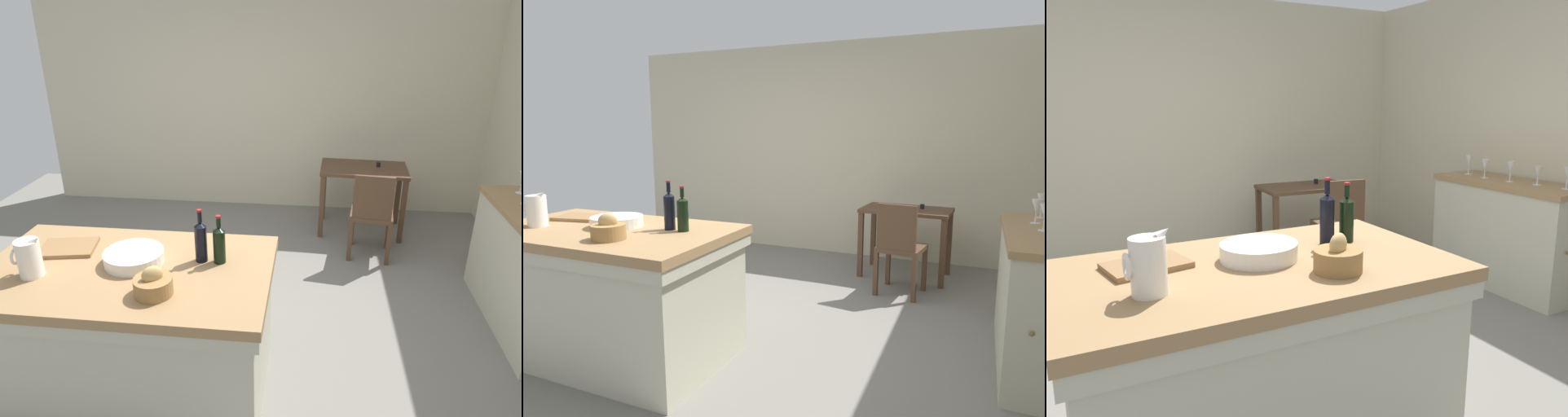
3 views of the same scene
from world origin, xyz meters
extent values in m
plane|color=slate|center=(0.00, 0.00, 0.00)|extent=(6.76, 6.76, 0.00)
cube|color=beige|center=(0.00, 2.60, 1.30)|extent=(5.32, 0.12, 2.60)
cube|color=#99754C|center=(-0.45, -0.66, 0.86)|extent=(1.67, 1.00, 0.06)
cube|color=#BCBAA3|center=(-0.45, -0.66, 0.79)|extent=(1.65, 0.98, 0.08)
cube|color=#BCBAA3|center=(-0.45, -0.66, 0.42)|extent=(1.59, 0.92, 0.83)
cube|color=#99754C|center=(2.26, 0.32, 0.89)|extent=(0.52, 1.31, 0.04)
cube|color=#BCBAA3|center=(2.26, 0.32, 0.44)|extent=(0.49, 1.28, 0.87)
sphere|color=brown|center=(2.14, -0.34, 0.48)|extent=(0.03, 0.03, 0.03)
cube|color=#513826|center=(1.14, 1.91, 0.71)|extent=(0.93, 0.61, 0.04)
cube|color=#513826|center=(0.71, 1.69, 0.35)|extent=(0.05, 0.05, 0.70)
cube|color=#513826|center=(1.54, 1.64, 0.35)|extent=(0.05, 0.05, 0.70)
cube|color=#513826|center=(0.74, 2.18, 0.35)|extent=(0.05, 0.05, 0.70)
cube|color=#513826|center=(1.57, 2.13, 0.35)|extent=(0.05, 0.05, 0.70)
cylinder|color=black|center=(1.29, 1.95, 0.76)|extent=(0.04, 0.04, 0.05)
cube|color=#513826|center=(1.19, 1.35, 0.44)|extent=(0.45, 0.45, 0.04)
cube|color=#513826|center=(1.17, 1.17, 0.68)|extent=(0.36, 0.08, 0.42)
cube|color=#513826|center=(1.39, 1.50, 0.21)|extent=(0.04, 0.04, 0.42)
cube|color=#513826|center=(1.04, 1.55, 0.21)|extent=(0.04, 0.04, 0.42)
cube|color=#513826|center=(1.35, 1.15, 0.21)|extent=(0.04, 0.04, 0.42)
cube|color=#513826|center=(0.99, 1.19, 0.21)|extent=(0.04, 0.04, 0.42)
cylinder|color=white|center=(-0.93, -0.80, 1.00)|extent=(0.13, 0.13, 0.22)
cone|color=white|center=(-0.87, -0.80, 1.12)|extent=(0.07, 0.04, 0.06)
torus|color=white|center=(-1.01, -0.80, 1.01)|extent=(0.02, 0.10, 0.10)
cylinder|color=white|center=(-0.42, -0.60, 0.93)|extent=(0.35, 0.35, 0.07)
cylinder|color=olive|center=(-0.20, -0.90, 0.94)|extent=(0.20, 0.20, 0.09)
ellipsoid|color=tan|center=(-0.20, -0.90, 1.01)|extent=(0.13, 0.11, 0.10)
cube|color=olive|center=(-0.89, -0.49, 0.90)|extent=(0.37, 0.30, 0.02)
cylinder|color=black|center=(0.08, -0.53, 0.99)|extent=(0.07, 0.07, 0.20)
cone|color=black|center=(0.08, -0.53, 1.11)|extent=(0.07, 0.07, 0.02)
cylinder|color=black|center=(0.08, -0.53, 1.15)|extent=(0.03, 0.03, 0.07)
cylinder|color=maroon|center=(0.08, -0.53, 1.18)|extent=(0.03, 0.03, 0.01)
cylinder|color=black|center=(-0.03, -0.53, 1.00)|extent=(0.07, 0.07, 0.22)
cone|color=black|center=(-0.03, -0.53, 1.13)|extent=(0.07, 0.07, 0.03)
cylinder|color=black|center=(-0.03, -0.53, 1.18)|extent=(0.03, 0.03, 0.08)
cylinder|color=maroon|center=(-0.03, -0.53, 1.21)|extent=(0.03, 0.03, 0.01)
cylinder|color=white|center=(2.32, -0.15, 0.92)|extent=(0.06, 0.06, 0.00)
cylinder|color=white|center=(2.32, -0.15, 0.95)|extent=(0.01, 0.01, 0.07)
cone|color=white|center=(2.32, -0.15, 1.03)|extent=(0.07, 0.07, 0.10)
cylinder|color=white|center=(2.28, 0.08, 0.92)|extent=(0.06, 0.06, 0.00)
cylinder|color=white|center=(2.28, 0.08, 0.95)|extent=(0.01, 0.01, 0.06)
cone|color=white|center=(2.28, 0.08, 1.03)|extent=(0.07, 0.07, 0.09)
cylinder|color=white|center=(2.23, 0.30, 0.92)|extent=(0.06, 0.06, 0.00)
cylinder|color=white|center=(2.23, 0.30, 0.95)|extent=(0.01, 0.01, 0.07)
cone|color=white|center=(2.23, 0.30, 1.04)|extent=(0.07, 0.07, 0.10)
cylinder|color=white|center=(2.20, 0.55, 0.92)|extent=(0.06, 0.06, 0.00)
cylinder|color=white|center=(2.20, 0.55, 0.95)|extent=(0.01, 0.01, 0.07)
cone|color=white|center=(2.20, 0.55, 1.03)|extent=(0.07, 0.07, 0.10)
cylinder|color=white|center=(2.26, 0.79, 0.92)|extent=(0.06, 0.06, 0.00)
cylinder|color=white|center=(2.26, 0.79, 0.95)|extent=(0.01, 0.01, 0.07)
cone|color=white|center=(2.26, 0.79, 1.04)|extent=(0.07, 0.07, 0.10)
camera|label=1|loc=(0.59, -2.89, 2.25)|focal=31.99mm
camera|label=2|loc=(1.84, -2.95, 1.54)|focal=31.52mm
camera|label=3|loc=(-1.25, -2.60, 1.58)|focal=35.08mm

